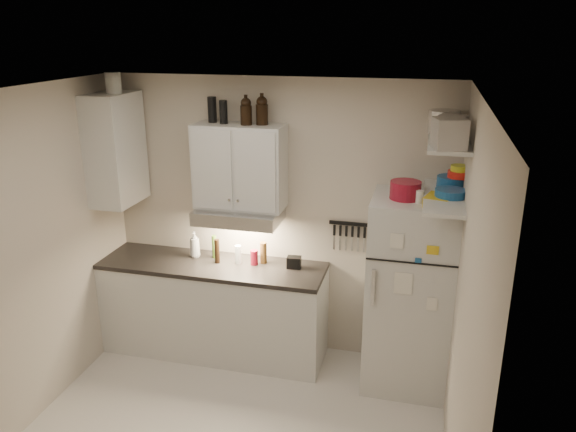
# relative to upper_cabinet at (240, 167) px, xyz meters

# --- Properties ---
(ceiling) EXTENTS (3.20, 3.00, 0.02)m
(ceiling) POSITION_rel_upper_cabinet_xyz_m (0.30, -1.33, 0.78)
(ceiling) COLOR white
(ceiling) RESTS_ON ground
(back_wall) EXTENTS (3.20, 0.02, 2.60)m
(back_wall) POSITION_rel_upper_cabinet_xyz_m (0.30, 0.18, -0.53)
(back_wall) COLOR #C0B4A4
(back_wall) RESTS_ON ground
(left_wall) EXTENTS (0.02, 3.00, 2.60)m
(left_wall) POSITION_rel_upper_cabinet_xyz_m (-1.31, -1.33, -0.53)
(left_wall) COLOR #C0B4A4
(left_wall) RESTS_ON ground
(right_wall) EXTENTS (0.02, 3.00, 2.60)m
(right_wall) POSITION_rel_upper_cabinet_xyz_m (1.91, -1.33, -0.53)
(right_wall) COLOR #C0B4A4
(right_wall) RESTS_ON ground
(base_cabinet) EXTENTS (2.10, 0.60, 0.88)m
(base_cabinet) POSITION_rel_upper_cabinet_xyz_m (-0.25, -0.14, -1.39)
(base_cabinet) COLOR silver
(base_cabinet) RESTS_ON floor
(countertop) EXTENTS (2.10, 0.62, 0.04)m
(countertop) POSITION_rel_upper_cabinet_xyz_m (-0.25, -0.14, -0.93)
(countertop) COLOR black
(countertop) RESTS_ON base_cabinet
(upper_cabinet) EXTENTS (0.80, 0.33, 0.75)m
(upper_cabinet) POSITION_rel_upper_cabinet_xyz_m (0.00, 0.00, 0.00)
(upper_cabinet) COLOR silver
(upper_cabinet) RESTS_ON back_wall
(side_cabinet) EXTENTS (0.33, 0.55, 1.00)m
(side_cabinet) POSITION_rel_upper_cabinet_xyz_m (-1.14, -0.14, 0.12)
(side_cabinet) COLOR silver
(side_cabinet) RESTS_ON left_wall
(range_hood) EXTENTS (0.76, 0.46, 0.12)m
(range_hood) POSITION_rel_upper_cabinet_xyz_m (0.00, -0.06, -0.44)
(range_hood) COLOR silver
(range_hood) RESTS_ON back_wall
(fridge) EXTENTS (0.70, 0.68, 1.70)m
(fridge) POSITION_rel_upper_cabinet_xyz_m (1.55, -0.18, -0.98)
(fridge) COLOR silver
(fridge) RESTS_ON floor
(shelf_hi) EXTENTS (0.30, 0.95, 0.03)m
(shelf_hi) POSITION_rel_upper_cabinet_xyz_m (1.75, -0.31, 0.38)
(shelf_hi) COLOR silver
(shelf_hi) RESTS_ON right_wall
(shelf_lo) EXTENTS (0.30, 0.95, 0.03)m
(shelf_lo) POSITION_rel_upper_cabinet_xyz_m (1.75, -0.31, -0.07)
(shelf_lo) COLOR silver
(shelf_lo) RESTS_ON right_wall
(knife_strip) EXTENTS (0.42, 0.02, 0.03)m
(knife_strip) POSITION_rel_upper_cabinet_xyz_m (1.00, 0.15, -0.51)
(knife_strip) COLOR black
(knife_strip) RESTS_ON back_wall
(dutch_oven) EXTENTS (0.32, 0.32, 0.14)m
(dutch_oven) POSITION_rel_upper_cabinet_xyz_m (1.46, -0.22, -0.05)
(dutch_oven) COLOR maroon
(dutch_oven) RESTS_ON fridge
(book_stack) EXTENTS (0.24, 0.27, 0.08)m
(book_stack) POSITION_rel_upper_cabinet_xyz_m (1.72, -0.34, -0.09)
(book_stack) COLOR gold
(book_stack) RESTS_ON fridge
(spice_jar) EXTENTS (0.07, 0.07, 0.10)m
(spice_jar) POSITION_rel_upper_cabinet_xyz_m (1.57, -0.31, -0.08)
(spice_jar) COLOR silver
(spice_jar) RESTS_ON fridge
(stock_pot) EXTENTS (0.27, 0.27, 0.18)m
(stock_pot) POSITION_rel_upper_cabinet_xyz_m (1.71, -0.08, 0.48)
(stock_pot) COLOR silver
(stock_pot) RESTS_ON shelf_hi
(tin_a) EXTENTS (0.22, 0.21, 0.19)m
(tin_a) POSITION_rel_upper_cabinet_xyz_m (1.76, -0.41, 0.48)
(tin_a) COLOR #AAAAAD
(tin_a) RESTS_ON shelf_hi
(tin_b) EXTENTS (0.25, 0.25, 0.21)m
(tin_b) POSITION_rel_upper_cabinet_xyz_m (1.74, -0.68, 0.49)
(tin_b) COLOR #AAAAAD
(tin_b) RESTS_ON shelf_hi
(bowl_teal) EXTENTS (0.22, 0.22, 0.09)m
(bowl_teal) POSITION_rel_upper_cabinet_xyz_m (1.81, -0.06, -0.01)
(bowl_teal) COLOR #19528D
(bowl_teal) RESTS_ON shelf_lo
(bowl_orange) EXTENTS (0.18, 0.18, 0.05)m
(bowl_orange) POSITION_rel_upper_cabinet_xyz_m (1.86, -0.08, 0.07)
(bowl_orange) COLOR red
(bowl_orange) RESTS_ON bowl_teal
(bowl_yellow) EXTENTS (0.14, 0.14, 0.04)m
(bowl_yellow) POSITION_rel_upper_cabinet_xyz_m (1.86, -0.08, 0.12)
(bowl_yellow) COLOR gold
(bowl_yellow) RESTS_ON bowl_orange
(plates) EXTENTS (0.28, 0.28, 0.06)m
(plates) POSITION_rel_upper_cabinet_xyz_m (1.80, -0.34, -0.02)
(plates) COLOR #19528D
(plates) RESTS_ON shelf_lo
(growler_a) EXTENTS (0.12, 0.12, 0.24)m
(growler_a) POSITION_rel_upper_cabinet_xyz_m (0.07, -0.01, 0.49)
(growler_a) COLOR black
(growler_a) RESTS_ON upper_cabinet
(growler_b) EXTENTS (0.11, 0.11, 0.25)m
(growler_b) POSITION_rel_upper_cabinet_xyz_m (0.20, 0.03, 0.50)
(growler_b) COLOR black
(growler_b) RESTS_ON upper_cabinet
(thermos_a) EXTENTS (0.07, 0.07, 0.20)m
(thermos_a) POSITION_rel_upper_cabinet_xyz_m (-0.14, 0.00, 0.48)
(thermos_a) COLOR black
(thermos_a) RESTS_ON upper_cabinet
(thermos_b) EXTENTS (0.09, 0.09, 0.22)m
(thermos_b) POSITION_rel_upper_cabinet_xyz_m (-0.26, 0.04, 0.49)
(thermos_b) COLOR black
(thermos_b) RESTS_ON upper_cabinet
(side_jar) EXTENTS (0.14, 0.14, 0.18)m
(side_jar) POSITION_rel_upper_cabinet_xyz_m (-1.08, -0.16, 0.72)
(side_jar) COLOR silver
(side_jar) RESTS_ON side_cabinet
(soap_bottle) EXTENTS (0.13, 0.13, 0.28)m
(soap_bottle) POSITION_rel_upper_cabinet_xyz_m (-0.47, -0.02, -0.76)
(soap_bottle) COLOR silver
(soap_bottle) RESTS_ON countertop
(pepper_mill) EXTENTS (0.08, 0.08, 0.20)m
(pepper_mill) POSITION_rel_upper_cabinet_xyz_m (0.21, -0.00, -0.80)
(pepper_mill) COLOR brown
(pepper_mill) RESTS_ON countertop
(oil_bottle) EXTENTS (0.05, 0.05, 0.22)m
(oil_bottle) POSITION_rel_upper_cabinet_xyz_m (-0.28, 0.00, -0.79)
(oil_bottle) COLOR #49711C
(oil_bottle) RESTS_ON countertop
(vinegar_bottle) EXTENTS (0.06, 0.06, 0.23)m
(vinegar_bottle) POSITION_rel_upper_cabinet_xyz_m (-0.21, -0.10, -0.79)
(vinegar_bottle) COLOR black
(vinegar_bottle) RESTS_ON countertop
(clear_bottle) EXTENTS (0.06, 0.06, 0.17)m
(clear_bottle) POSITION_rel_upper_cabinet_xyz_m (-0.02, -0.07, -0.82)
(clear_bottle) COLOR silver
(clear_bottle) RESTS_ON countertop
(red_jar) EXTENTS (0.08, 0.08, 0.14)m
(red_jar) POSITION_rel_upper_cabinet_xyz_m (0.14, -0.06, -0.83)
(red_jar) COLOR maroon
(red_jar) RESTS_ON countertop
(caddy) EXTENTS (0.13, 0.10, 0.11)m
(caddy) POSITION_rel_upper_cabinet_xyz_m (0.51, -0.04, -0.85)
(caddy) COLOR black
(caddy) RESTS_ON countertop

